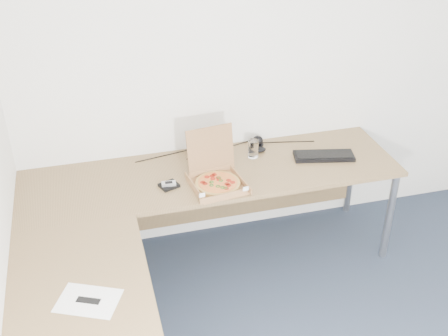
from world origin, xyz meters
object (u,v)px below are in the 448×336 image
object	(u,v)px
keyboard	(324,156)
wallet	(169,185)
drinking_glass	(253,149)
desk	(176,220)
pizza_box	(217,180)

from	to	relation	value
keyboard	wallet	bearing A→B (deg)	-162.81
drinking_glass	wallet	size ratio (longest dim) A/B	1.12
drinking_glass	keyboard	world-z (taller)	drinking_glass
desk	drinking_glass	xyz separation A→B (m)	(0.65, 0.55, 0.09)
drinking_glass	keyboard	xyz separation A→B (m)	(0.47, -0.14, -0.05)
desk	pizza_box	world-z (taller)	pizza_box
drinking_glass	wallet	distance (m)	0.67
pizza_box	keyboard	xyz separation A→B (m)	(0.80, 0.15, -0.03)
drinking_glass	wallet	world-z (taller)	drinking_glass
wallet	pizza_box	bearing A→B (deg)	-31.49
pizza_box	drinking_glass	distance (m)	0.44
desk	pizza_box	xyz separation A→B (m)	(0.31, 0.26, 0.07)
drinking_glass	keyboard	distance (m)	0.49
pizza_box	keyboard	bearing A→B (deg)	2.47
desk	drinking_glass	world-z (taller)	drinking_glass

